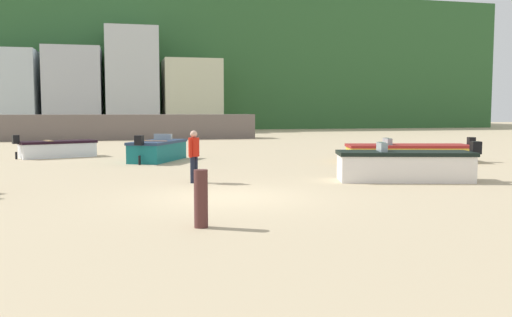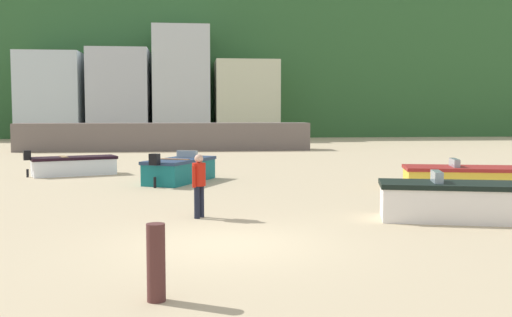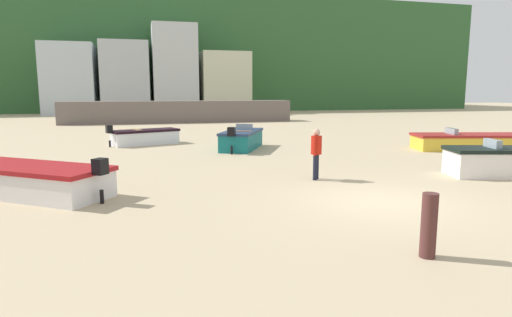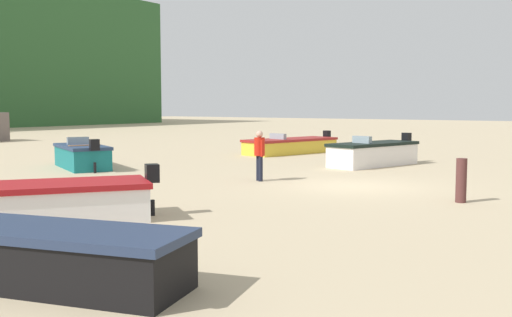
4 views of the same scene
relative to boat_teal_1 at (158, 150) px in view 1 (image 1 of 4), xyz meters
name	(u,v)px [view 1 (image 1 of 4)]	position (x,y,z in m)	size (l,w,h in m)	color
ground_plane	(229,197)	(1.16, -10.86, -0.47)	(160.00, 160.00, 0.00)	tan
headland_hill	(142,69)	(1.16, 55.14, 7.64)	(90.00, 32.00, 16.21)	#2F5D2F
harbor_pier	(124,127)	(-1.40, 19.14, 0.50)	(20.30, 2.40, 1.94)	#6A5E58
townhouse_left	(8,91)	(-12.91, 36.09, 3.73)	(5.86, 5.91, 8.39)	silver
townhouse_centre_left	(74,90)	(-6.49, 36.14, 3.92)	(5.69, 6.00, 8.77)	#B1B7BC
townhouse_centre_right	(132,81)	(-0.48, 36.60, 5.02)	(5.43, 6.91, 10.97)	silver
townhouse_far_right	(191,96)	(5.89, 36.20, 3.42)	(6.14, 6.11, 7.77)	beige
boat_teal_1	(158,150)	(0.00, 0.00, 0.00)	(2.91, 3.87, 1.22)	#136B6E
boat_white_3	(405,166)	(7.20, -8.94, 0.02)	(4.55, 2.50, 1.26)	white
boat_yellow_4	(408,153)	(10.59, -3.05, -0.08)	(5.61, 2.93, 1.08)	gold
boat_white_5	(57,149)	(-4.57, 2.98, -0.06)	(3.78, 2.42, 1.11)	white
mooring_post_near_water	(201,199)	(-0.05, -14.38, 0.09)	(0.27, 0.27, 1.11)	#502B29
beach_walker_distant	(194,152)	(0.64, -7.83, 0.49)	(0.47, 0.48, 1.62)	black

